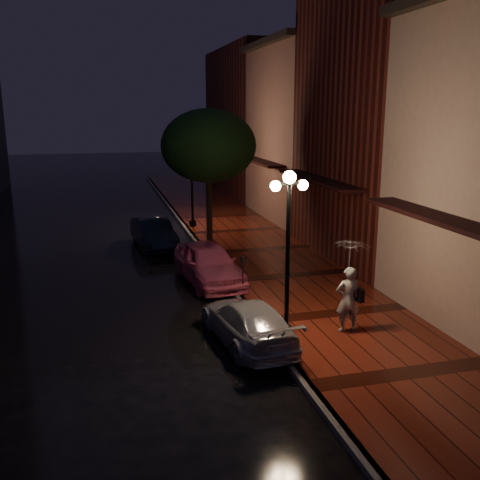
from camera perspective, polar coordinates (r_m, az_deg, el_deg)
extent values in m
plane|color=black|center=(18.53, -1.31, -4.77)|extent=(120.00, 120.00, 0.00)
cube|color=#4C180D|center=(19.12, 5.27, -3.99)|extent=(4.50, 60.00, 0.15)
cube|color=#595451|center=(18.50, -1.32, -4.55)|extent=(0.25, 60.00, 0.15)
cube|color=#511914|center=(22.07, 15.70, 12.27)|extent=(5.00, 8.00, 11.00)
cube|color=#8C5951|center=(29.29, 7.58, 10.94)|extent=(5.00, 8.00, 9.00)
cube|color=#511914|center=(38.71, 1.88, 12.45)|extent=(5.00, 12.00, 10.00)
cylinder|color=black|center=(13.40, 5.10, -2.48)|extent=(0.12, 0.12, 4.00)
cylinder|color=black|center=(14.03, 4.94, -9.76)|extent=(0.36, 0.36, 0.30)
cube|color=black|center=(12.99, 5.29, 6.02)|extent=(0.70, 0.08, 0.08)
sphere|color=#FFD599|center=(12.97, 5.30, 6.68)|extent=(0.32, 0.32, 0.32)
sphere|color=#FFD599|center=(12.88, 3.81, 5.76)|extent=(0.26, 0.26, 0.26)
sphere|color=#FFD599|center=(13.12, 6.73, 5.84)|extent=(0.26, 0.26, 0.26)
cylinder|color=black|center=(26.72, -5.14, 5.68)|extent=(0.12, 0.12, 4.00)
cylinder|color=black|center=(27.04, -5.05, 1.79)|extent=(0.36, 0.36, 0.30)
cube|color=black|center=(26.52, -5.23, 9.96)|extent=(0.70, 0.08, 0.08)
sphere|color=#FFD599|center=(26.51, -5.24, 10.28)|extent=(0.32, 0.32, 0.32)
sphere|color=#FFD599|center=(26.46, -5.99, 9.82)|extent=(0.26, 0.26, 0.26)
sphere|color=#FFD599|center=(26.58, -4.48, 9.87)|extent=(0.26, 0.26, 0.26)
cylinder|color=black|center=(23.92, -3.30, 3.78)|extent=(0.28, 0.28, 3.20)
ellipsoid|color=black|center=(23.60, -3.39, 10.01)|extent=(4.16, 4.16, 3.20)
sphere|color=black|center=(24.38, -2.02, 8.73)|extent=(1.80, 1.80, 1.80)
sphere|color=black|center=(22.84, -4.51, 8.61)|extent=(1.80, 1.80, 1.80)
imported|color=#D9597F|center=(18.53, -3.39, -2.49)|extent=(2.15, 4.32, 1.41)
imported|color=black|center=(23.56, -9.19, 0.73)|extent=(1.86, 4.06, 1.29)
imported|color=#A2A2AA|center=(13.91, 0.83, -8.74)|extent=(2.00, 4.03, 1.13)
imported|color=white|center=(14.38, 11.45, -6.23)|extent=(0.68, 0.48, 1.78)
imported|color=silver|center=(14.04, 11.66, -1.90)|extent=(1.03, 1.05, 0.95)
cylinder|color=black|center=(14.24, 11.52, -4.65)|extent=(0.02, 0.02, 1.42)
cube|color=black|center=(14.42, 12.62, -5.72)|extent=(0.14, 0.33, 0.36)
cylinder|color=black|center=(17.02, 0.31, -4.10)|extent=(0.06, 0.06, 1.03)
cube|color=black|center=(16.84, 0.31, -2.12)|extent=(0.14, 0.12, 0.21)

